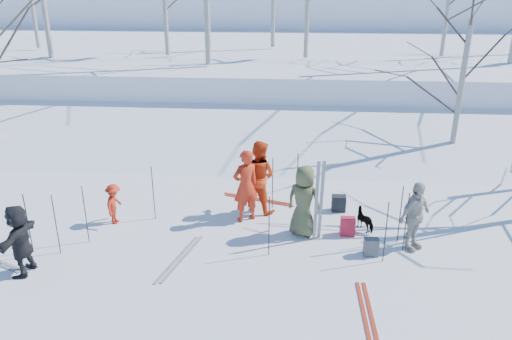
# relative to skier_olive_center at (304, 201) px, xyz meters

# --- Properties ---
(ground) EXTENTS (120.00, 120.00, 0.00)m
(ground) POSITION_rel_skier_olive_center_xyz_m (-1.10, -0.94, -0.82)
(ground) COLOR white
(ground) RESTS_ON ground
(snow_ramp) EXTENTS (70.00, 9.49, 4.12)m
(snow_ramp) POSITION_rel_skier_olive_center_xyz_m (-1.10, 6.06, -0.67)
(snow_ramp) COLOR white
(snow_ramp) RESTS_ON ground
(snow_plateau) EXTENTS (70.00, 18.00, 2.20)m
(snow_plateau) POSITION_rel_skier_olive_center_xyz_m (-1.10, 16.06, 0.18)
(snow_plateau) COLOR white
(snow_plateau) RESTS_ON ground
(far_hill) EXTENTS (90.00, 30.00, 6.00)m
(far_hill) POSITION_rel_skier_olive_center_xyz_m (-1.10, 37.06, 1.18)
(far_hill) COLOR white
(far_hill) RESTS_ON ground
(skier_olive_center) EXTENTS (0.95, 0.81, 1.64)m
(skier_olive_center) POSITION_rel_skier_olive_center_xyz_m (0.00, 0.00, 0.00)
(skier_olive_center) COLOR #474D2E
(skier_olive_center) RESTS_ON ground
(skier_red_north) EXTENTS (0.77, 0.70, 1.76)m
(skier_red_north) POSITION_rel_skier_olive_center_xyz_m (-1.35, 0.60, 0.06)
(skier_red_north) COLOR red
(skier_red_north) RESTS_ON ground
(skier_redor_behind) EXTENTS (1.09, 1.01, 1.81)m
(skier_redor_behind) POSITION_rel_skier_olive_center_xyz_m (-1.08, 1.14, 0.09)
(skier_redor_behind) COLOR red
(skier_redor_behind) RESTS_ON ground
(skier_red_seated) EXTENTS (0.39, 0.65, 0.97)m
(skier_red_seated) POSITION_rel_skier_olive_center_xyz_m (-4.39, 0.21, -0.33)
(skier_red_seated) COLOR red
(skier_red_seated) RESTS_ON ground
(skier_cream_east) EXTENTS (0.92, 0.87, 1.53)m
(skier_cream_east) POSITION_rel_skier_olive_center_xyz_m (2.31, -0.45, -0.05)
(skier_cream_east) COLOR beige
(skier_cream_east) RESTS_ON ground
(skier_grey_west) EXTENTS (0.52, 1.37, 1.45)m
(skier_grey_west) POSITION_rel_skier_olive_center_xyz_m (-5.46, -1.99, -0.09)
(skier_grey_west) COLOR black
(skier_grey_west) RESTS_ON ground
(dog) EXTENTS (0.58, 0.63, 0.50)m
(dog) POSITION_rel_skier_olive_center_xyz_m (1.43, 0.33, -0.57)
(dog) COLOR black
(dog) RESTS_ON ground
(upright_ski_left) EXTENTS (0.09, 0.16, 1.90)m
(upright_ski_left) POSITION_rel_skier_olive_center_xyz_m (0.26, -0.29, 0.13)
(upright_ski_left) COLOR silver
(upright_ski_left) RESTS_ON ground
(upright_ski_right) EXTENTS (0.10, 0.23, 1.89)m
(upright_ski_right) POSITION_rel_skier_olive_center_xyz_m (0.37, -0.23, 0.13)
(upright_ski_right) COLOR silver
(upright_ski_right) RESTS_ON ground
(ski_pair_a) EXTENTS (1.27, 2.01, 0.02)m
(ski_pair_a) POSITION_rel_skier_olive_center_xyz_m (-1.14, 1.73, -0.81)
(ski_pair_a) COLOR #A22B17
(ski_pair_a) RESTS_ON ground
(ski_pair_c) EXTENTS (1.10, 1.99, 0.02)m
(ski_pair_c) POSITION_rel_skier_olive_center_xyz_m (-2.54, -1.26, -0.81)
(ski_pair_c) COLOR silver
(ski_pair_c) RESTS_ON ground
(ski_pair_d) EXTENTS (0.25, 1.91, 0.02)m
(ski_pair_d) POSITION_rel_skier_olive_center_xyz_m (1.09, -2.80, -0.81)
(ski_pair_d) COLOR #A22B17
(ski_pair_d) RESTS_ON ground
(ski_pole_a) EXTENTS (0.02, 0.02, 1.34)m
(ski_pole_a) POSITION_rel_skier_olive_center_xyz_m (-5.70, -1.22, -0.15)
(ski_pole_a) COLOR black
(ski_pole_a) RESTS_ON ground
(ski_pole_b) EXTENTS (0.02, 0.02, 1.34)m
(ski_pole_b) POSITION_rel_skier_olive_center_xyz_m (1.63, -1.03, -0.15)
(ski_pole_b) COLOR black
(ski_pole_b) RESTS_ON ground
(ski_pole_c) EXTENTS (0.02, 0.02, 1.34)m
(ski_pole_c) POSITION_rel_skier_olive_center_xyz_m (-3.52, 0.48, -0.15)
(ski_pole_c) COLOR black
(ski_pole_c) RESTS_ON ground
(ski_pole_d) EXTENTS (0.02, 0.02, 1.34)m
(ski_pole_d) POSITION_rel_skier_olive_center_xyz_m (-5.10, -1.22, -0.15)
(ski_pole_d) COLOR black
(ski_pole_d) RESTS_ON ground
(ski_pole_e) EXTENTS (0.02, 0.02, 1.34)m
(ski_pole_e) POSITION_rel_skier_olive_center_xyz_m (2.12, -0.56, -0.15)
(ski_pole_e) COLOR black
(ski_pole_e) RESTS_ON ground
(ski_pole_f) EXTENTS (0.02, 0.02, 1.34)m
(ski_pole_f) POSITION_rel_skier_olive_center_xyz_m (-0.72, -0.95, -0.15)
(ski_pole_f) COLOR black
(ski_pole_f) RESTS_ON ground
(ski_pole_g) EXTENTS (0.02, 0.02, 1.34)m
(ski_pole_g) POSITION_rel_skier_olive_center_xyz_m (2.06, -0.21, -0.15)
(ski_pole_g) COLOR black
(ski_pole_g) RESTS_ON ground
(ski_pole_h) EXTENTS (0.02, 0.02, 1.34)m
(ski_pole_h) POSITION_rel_skier_olive_center_xyz_m (-0.14, 1.67, -0.15)
(ski_pole_h) COLOR black
(ski_pole_h) RESTS_ON ground
(ski_pole_i) EXTENTS (0.02, 0.02, 1.34)m
(ski_pole_i) POSITION_rel_skier_olive_center_xyz_m (-4.68, -0.73, -0.15)
(ski_pole_i) COLOR black
(ski_pole_i) RESTS_ON ground
(ski_pole_j) EXTENTS (0.02, 0.02, 1.34)m
(ski_pole_j) POSITION_rel_skier_olive_center_xyz_m (-0.75, 1.27, -0.15)
(ski_pole_j) COLOR black
(ski_pole_j) RESTS_ON ground
(backpack_red) EXTENTS (0.32, 0.22, 0.42)m
(backpack_red) POSITION_rel_skier_olive_center_xyz_m (1.00, 0.04, -0.61)
(backpack_red) COLOR #B11B2E
(backpack_red) RESTS_ON ground
(backpack_grey) EXTENTS (0.30, 0.20, 0.38)m
(backpack_grey) POSITION_rel_skier_olive_center_xyz_m (1.41, -0.80, -0.63)
(backpack_grey) COLOR #4F5155
(backpack_grey) RESTS_ON ground
(backpack_dark) EXTENTS (0.34, 0.24, 0.40)m
(backpack_dark) POSITION_rel_skier_olive_center_xyz_m (0.89, 1.26, -0.62)
(backpack_dark) COLOR black
(backpack_dark) RESTS_ON ground
(birch_plateau_b) EXTENTS (3.46, 3.46, 4.09)m
(birch_plateau_b) POSITION_rel_skier_olive_center_xyz_m (5.91, 12.00, 3.43)
(birch_plateau_b) COLOR silver
(birch_plateau_b) RESTS_ON snow_plateau
(birch_edge_e) EXTENTS (3.60, 3.60, 4.28)m
(birch_edge_e) POSITION_rel_skier_olive_center_xyz_m (4.67, 5.12, 1.32)
(birch_edge_e) COLOR silver
(birch_edge_e) RESTS_ON ground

